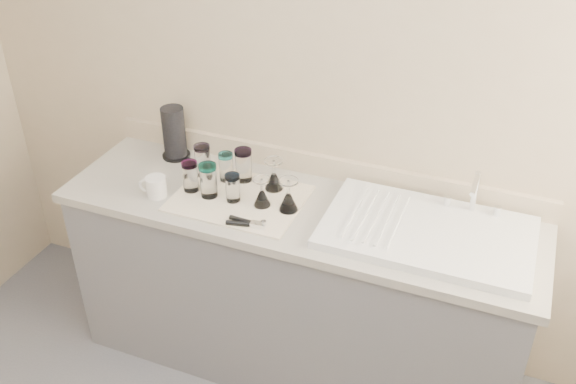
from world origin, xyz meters
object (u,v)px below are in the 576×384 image
at_px(goblet_back_left, 274,179).
at_px(goblet_front_right, 288,200).
at_px(tumbler_teal, 203,160).
at_px(goblet_front_left, 262,196).
at_px(paper_towel_roll, 174,133).
at_px(tumbler_purple, 244,165).
at_px(tumbler_lavender, 233,188).
at_px(can_opener, 247,223).
at_px(tumbler_blue, 208,180).
at_px(tumbler_cyan, 226,167).
at_px(white_mug, 156,187).
at_px(tumbler_magenta, 190,176).
at_px(sink_unit, 428,232).

relative_size(goblet_back_left, goblet_front_right, 0.99).
relative_size(tumbler_teal, goblet_front_left, 1.12).
relative_size(goblet_back_left, paper_towel_roll, 0.57).
bearing_deg(tumbler_purple, goblet_back_left, -6.54).
xyz_separation_m(tumbler_lavender, goblet_front_right, (0.24, 0.02, -0.01)).
distance_m(goblet_front_right, can_opener, 0.20).
bearing_deg(tumbler_teal, tumbler_blue, -54.19).
xyz_separation_m(tumbler_cyan, white_mug, (-0.23, -0.22, -0.03)).
xyz_separation_m(can_opener, white_mug, (-0.46, 0.06, 0.03)).
xyz_separation_m(tumbler_purple, tumbler_blue, (-0.08, -0.17, 0.00)).
distance_m(goblet_front_right, paper_towel_roll, 0.71).
xyz_separation_m(tumbler_purple, can_opener, (0.16, -0.31, -0.07)).
bearing_deg(goblet_front_right, tumbler_cyan, 160.73).
distance_m(tumbler_blue, white_mug, 0.24).
relative_size(tumbler_magenta, can_opener, 0.86).
xyz_separation_m(tumbler_magenta, white_mug, (-0.13, -0.09, -0.03)).
relative_size(can_opener, paper_towel_roll, 0.64).
relative_size(sink_unit, can_opener, 5.05).
height_order(sink_unit, goblet_front_left, sink_unit).
bearing_deg(sink_unit, tumbler_teal, 175.69).
distance_m(tumbler_magenta, tumbler_blue, 0.09).
relative_size(tumbler_cyan, goblet_back_left, 0.91).
relative_size(sink_unit, tumbler_lavender, 6.49).
distance_m(tumbler_purple, can_opener, 0.36).
bearing_deg(paper_towel_roll, tumbler_cyan, -19.03).
relative_size(tumbler_purple, tumbler_blue, 1.00).
relative_size(sink_unit, white_mug, 6.24).
bearing_deg(tumbler_cyan, can_opener, -51.01).
relative_size(goblet_front_left, paper_towel_roll, 0.52).
bearing_deg(sink_unit, white_mug, -172.75).
distance_m(tumbler_blue, can_opener, 0.29).
bearing_deg(goblet_front_right, tumbler_magenta, -178.12).
bearing_deg(tumbler_magenta, goblet_front_right, 1.88).
xyz_separation_m(sink_unit, can_opener, (-0.69, -0.21, -0.00)).
height_order(goblet_front_right, white_mug, goblet_front_right).
height_order(goblet_back_left, can_opener, goblet_back_left).
bearing_deg(goblet_front_right, tumbler_teal, 165.04).
bearing_deg(goblet_front_right, paper_towel_roll, 160.85).
distance_m(tumbler_teal, tumbler_blue, 0.19).
height_order(sink_unit, goblet_back_left, sink_unit).
bearing_deg(tumbler_teal, goblet_back_left, 0.93).
xyz_separation_m(sink_unit, paper_towel_roll, (-1.25, 0.19, 0.10)).
bearing_deg(white_mug, paper_towel_roll, 105.90).
height_order(tumbler_blue, goblet_front_right, tumbler_blue).
bearing_deg(tumbler_lavender, tumbler_teal, 146.55).
bearing_deg(tumbler_cyan, goblet_front_left, -29.29).
bearing_deg(tumbler_magenta, tumbler_teal, 95.89).
bearing_deg(tumbler_lavender, tumbler_cyan, 125.52).
distance_m(tumbler_purple, tumbler_blue, 0.19).
bearing_deg(goblet_front_right, white_mug, -170.08).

